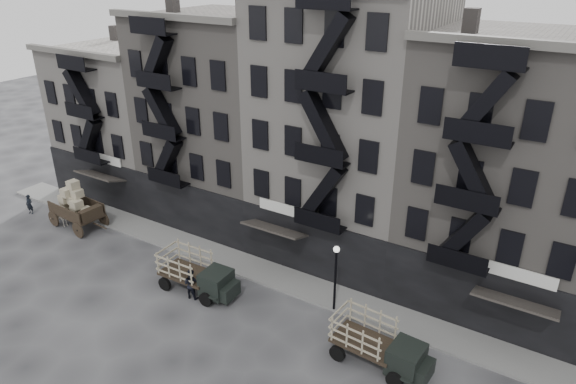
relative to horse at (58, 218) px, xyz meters
The scene contains 13 objects.
ground 19.23m from the horse, ahead, with size 140.00×140.00×0.00m, color #38383A.
sidewalk 19.45m from the horse, ahead, with size 55.00×2.50×0.15m, color slate.
building_west 10.53m from the horse, 95.00° to the left, with size 10.00×11.35×13.20m.
building_midwest 14.59m from the horse, 44.60° to the left, with size 10.00×11.35×16.20m.
building_center 22.62m from the horse, 25.29° to the left, with size 10.00×11.35×18.20m.
building_mideast 31.32m from the horse, 17.26° to the left, with size 10.00×11.35×16.20m.
lamp_post 22.38m from the horse, ahead, with size 0.36×0.36×4.28m.
horse is the anchor object (origin of this frame).
wagon 1.91m from the horse, 38.01° to the left, with size 4.38×2.55×3.59m.
stake_truck_west 14.29m from the horse, ahead, with size 5.08×2.23×2.52m.
stake_truck_east 25.97m from the horse, ahead, with size 5.09×2.36×2.50m.
pedestrian_west 3.80m from the horse, behind, with size 0.58×0.38×1.59m, color black.
pedestrian_mid 14.48m from the horse, ahead, with size 0.93×0.72×1.91m, color black.
Camera 1 is at (13.36, -19.08, 18.52)m, focal length 32.00 mm.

